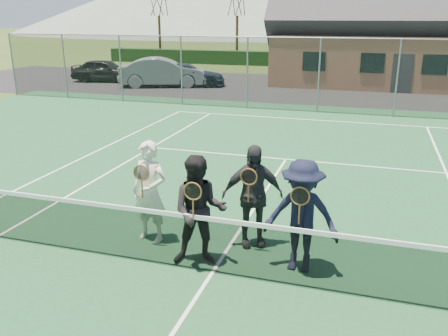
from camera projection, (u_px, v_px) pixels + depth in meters
The scene contains 15 objects.
ground at pixel (331, 90), 25.55m from camera, with size 220.00×220.00×0.00m, color #304518.
court_surface at pixel (212, 273), 7.38m from camera, with size 30.00×30.00×0.02m, color #1C4C2B.
tarmac_carpark at pixel (259, 87), 26.68m from camera, with size 40.00×12.00×0.01m, color black.
hedge_row at pixel (346, 61), 36.28m from camera, with size 40.00×1.20×1.10m, color black.
car_a at pixel (105, 70), 28.65m from camera, with size 1.60×3.97×1.35m, color black.
car_b at pixel (163, 72), 26.62m from camera, with size 1.70×4.86×1.60m, color gray.
car_c at pixel (186, 75), 26.77m from camera, with size 1.79×4.40×1.28m, color #191C33.
court_markings at pixel (212, 273), 7.37m from camera, with size 11.03×23.83×0.01m.
tennis_net at pixel (212, 243), 7.21m from camera, with size 11.68×0.08×1.10m.
perimeter_fence at pixel (319, 76), 19.18m from camera, with size 30.07×0.07×3.02m.
clubhouse at pixel (414, 13), 26.82m from camera, with size 15.60×8.20×7.70m.
player_a at pixel (150, 192), 8.23m from camera, with size 0.71×0.54×1.80m.
player_b at pixel (199, 211), 7.42m from camera, with size 1.03×0.90×1.80m.
player_c at pixel (252, 196), 8.04m from camera, with size 1.14×0.82×1.80m.
player_d at pixel (301, 216), 7.23m from camera, with size 1.19×0.72×1.80m.
Camera 1 is at (2.12, -6.17, 3.84)m, focal length 38.00 mm.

